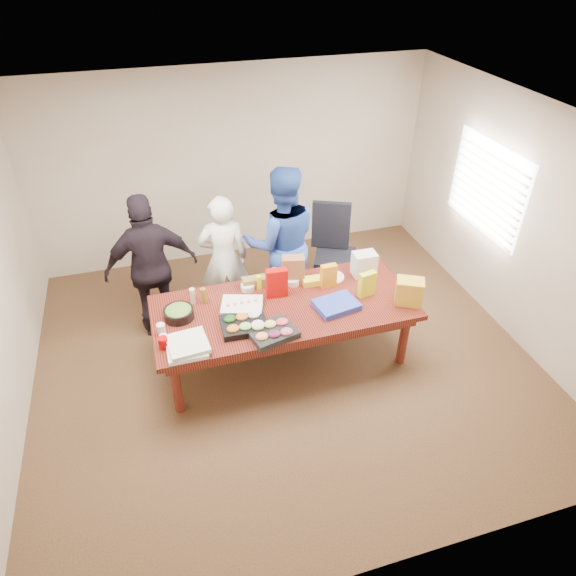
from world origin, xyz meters
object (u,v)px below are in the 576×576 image
object	(u,v)px
salad_bowl	(179,313)
office_chair	(336,255)
conference_table	(284,332)
person_center	(224,259)
sheet_cake	(242,306)
person_right	(282,243)

from	to	relation	value
salad_bowl	office_chair	bearing A→B (deg)	23.94
salad_bowl	conference_table	bearing A→B (deg)	-6.08
person_center	salad_bowl	world-z (taller)	person_center
person_center	sheet_cake	size ratio (longest dim) A/B	3.81
person_right	salad_bowl	world-z (taller)	person_right
office_chair	sheet_cake	world-z (taller)	office_chair
person_center	salad_bowl	size ratio (longest dim) A/B	5.20
person_right	sheet_cake	xyz separation A→B (m)	(-0.69, -0.86, -0.18)
office_chair	sheet_cake	size ratio (longest dim) A/B	2.75
office_chair	person_right	world-z (taller)	person_right
sheet_cake	office_chair	bearing A→B (deg)	51.41
office_chair	salad_bowl	xyz separation A→B (m)	(-2.10, -0.93, 0.21)
conference_table	salad_bowl	bearing A→B (deg)	173.92
office_chair	person_right	bearing A→B (deg)	-146.15
conference_table	sheet_cake	size ratio (longest dim) A/B	6.53
office_chair	salad_bowl	world-z (taller)	office_chair
person_center	salad_bowl	xyz separation A→B (m)	(-0.64, -0.89, -0.02)
person_right	office_chair	bearing A→B (deg)	-163.76
office_chair	sheet_cake	bearing A→B (deg)	-120.94
conference_table	sheet_cake	distance (m)	0.61
salad_bowl	person_center	bearing A→B (deg)	54.13
sheet_cake	salad_bowl	bearing A→B (deg)	-167.28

